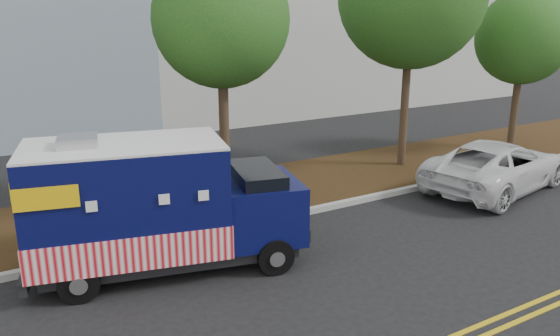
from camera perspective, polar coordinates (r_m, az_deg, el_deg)
ground at (r=12.09m, az=-2.31°, el=-8.79°), size 120.00×120.00×0.00m
curb at (r=13.20m, az=-5.23°, el=-6.26°), size 120.00×0.18×0.15m
mulch_strip at (r=15.01m, az=-8.72°, el=-3.59°), size 120.00×4.00×0.15m
tree_b at (r=13.93m, az=-6.17°, el=15.13°), size 3.39×3.39×6.58m
tree_d at (r=21.82m, az=24.05°, el=12.31°), size 3.33×3.33×5.83m
sign_post at (r=12.47m, az=-15.96°, el=-2.69°), size 0.06×0.06×2.40m
food_truck at (r=11.11m, az=-13.10°, el=-4.24°), size 5.75×3.17×2.87m
white_car at (r=17.20m, az=21.72°, el=0.26°), size 5.62×3.41×1.46m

